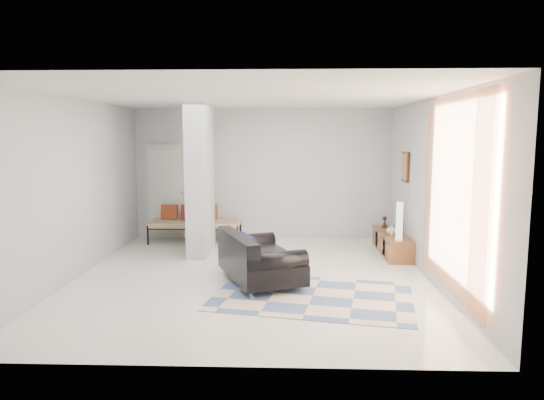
{
  "coord_description": "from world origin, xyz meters",
  "views": [
    {
      "loc": [
        0.56,
        -7.41,
        2.21
      ],
      "look_at": [
        0.28,
        0.6,
        1.15
      ],
      "focal_mm": 32.0,
      "sensor_mm": 36.0,
      "label": 1
    }
  ],
  "objects": [
    {
      "name": "wall_left",
      "position": [
        -2.75,
        0.0,
        1.4
      ],
      "size": [
        0.0,
        6.0,
        6.0
      ],
      "primitive_type": "plane",
      "rotation": [
        1.57,
        0.0,
        1.57
      ],
      "color": "#B7B9BC",
      "rests_on": "ground"
    },
    {
      "name": "wall_art",
      "position": [
        2.72,
        1.64,
        1.65
      ],
      "size": [
        0.04,
        0.45,
        0.55
      ],
      "primitive_type": "cube",
      "color": "#37220F",
      "rests_on": "wall_right"
    },
    {
      "name": "daybed",
      "position": [
        -1.43,
        2.62,
        0.41
      ],
      "size": [
        1.87,
        0.81,
        0.77
      ],
      "rotation": [
        0.0,
        0.0,
        0.01
      ],
      "color": "black",
      "rests_on": "floor"
    },
    {
      "name": "floor",
      "position": [
        0.0,
        0.0,
        0.0
      ],
      "size": [
        6.0,
        6.0,
        0.0
      ],
      "primitive_type": "plane",
      "color": "white",
      "rests_on": "ground"
    },
    {
      "name": "wall_back",
      "position": [
        0.0,
        3.0,
        1.4
      ],
      "size": [
        6.0,
        0.0,
        6.0
      ],
      "primitive_type": "plane",
      "rotation": [
        1.57,
        0.0,
        0.0
      ],
      "color": "#B7B9BC",
      "rests_on": "ground"
    },
    {
      "name": "media_console",
      "position": [
        2.52,
        1.64,
        0.21
      ],
      "size": [
        0.45,
        1.67,
        0.8
      ],
      "color": "brown",
      "rests_on": "floor"
    },
    {
      "name": "loveseat",
      "position": [
        0.08,
        -0.26,
        0.35
      ],
      "size": [
        1.46,
        1.82,
        0.76
      ],
      "rotation": [
        0.0,
        0.0,
        0.39
      ],
      "color": "silver",
      "rests_on": "floor"
    },
    {
      "name": "bronze_figurine",
      "position": [
        2.47,
        2.14,
        0.51
      ],
      "size": [
        0.13,
        0.13,
        0.23
      ],
      "primitive_type": null,
      "rotation": [
        0.0,
        0.0,
        0.12
      ],
      "color": "black",
      "rests_on": "media_console"
    },
    {
      "name": "hallway_door",
      "position": [
        -2.1,
        2.96,
        1.02
      ],
      "size": [
        0.85,
        0.06,
        2.04
      ],
      "primitive_type": "cube",
      "color": "beige",
      "rests_on": "floor"
    },
    {
      "name": "partition_column",
      "position": [
        -1.1,
        1.6,
        1.4
      ],
      "size": [
        0.35,
        1.2,
        2.8
      ],
      "primitive_type": "cube",
      "color": "#B6BBBE",
      "rests_on": "floor"
    },
    {
      "name": "vase",
      "position": [
        2.47,
        1.48,
        0.5
      ],
      "size": [
        0.21,
        0.21,
        0.19
      ],
      "primitive_type": "imported",
      "rotation": [
        0.0,
        0.0,
        0.13
      ],
      "color": "silver",
      "rests_on": "media_console"
    },
    {
      "name": "wall_right",
      "position": [
        2.75,
        0.0,
        1.4
      ],
      "size": [
        0.0,
        6.0,
        6.0
      ],
      "primitive_type": "plane",
      "rotation": [
        1.57,
        0.0,
        -1.57
      ],
      "color": "#B7B9BC",
      "rests_on": "ground"
    },
    {
      "name": "cylinder_lamp",
      "position": [
        2.5,
        1.01,
        0.74
      ],
      "size": [
        0.12,
        0.12,
        0.67
      ],
      "primitive_type": "cylinder",
      "color": "white",
      "rests_on": "media_console"
    },
    {
      "name": "curtain",
      "position": [
        2.67,
        -1.15,
        1.45
      ],
      "size": [
        0.0,
        2.55,
        2.55
      ],
      "primitive_type": "plane",
      "rotation": [
        1.57,
        0.0,
        1.57
      ],
      "color": "#FF8543",
      "rests_on": "wall_right"
    },
    {
      "name": "ceiling",
      "position": [
        0.0,
        0.0,
        2.8
      ],
      "size": [
        6.0,
        6.0,
        0.0
      ],
      "primitive_type": "plane",
      "rotation": [
        3.14,
        0.0,
        0.0
      ],
      "color": "white",
      "rests_on": "wall_back"
    },
    {
      "name": "wall_front",
      "position": [
        0.0,
        -3.0,
        1.4
      ],
      "size": [
        6.0,
        0.0,
        6.0
      ],
      "primitive_type": "plane",
      "rotation": [
        -1.57,
        0.0,
        0.0
      ],
      "color": "#B7B9BC",
      "rests_on": "ground"
    },
    {
      "name": "area_rug",
      "position": [
        0.9,
        -0.9,
        0.01
      ],
      "size": [
        3.0,
        2.29,
        0.01
      ],
      "primitive_type": "cube",
      "rotation": [
        0.0,
        0.0,
        -0.19
      ],
      "color": "beige",
      "rests_on": "floor"
    }
  ]
}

